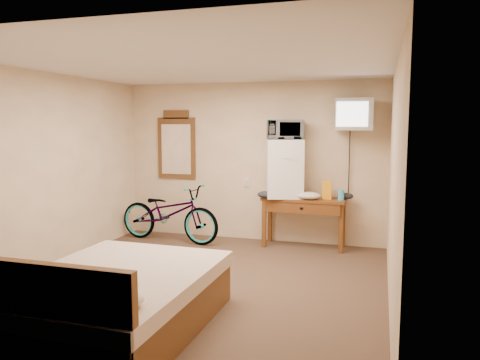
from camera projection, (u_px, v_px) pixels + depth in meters
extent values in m
plane|color=#403120|center=(198.00, 285.00, 5.40)|extent=(4.60, 4.60, 0.00)
plane|color=silver|center=(196.00, 64.00, 5.11)|extent=(4.60, 4.60, 0.00)
cube|color=beige|center=(252.00, 162.00, 7.44)|extent=(4.20, 0.04, 2.50)
cube|color=beige|center=(66.00, 216.00, 3.07)|extent=(4.20, 0.04, 2.50)
cube|color=beige|center=(41.00, 172.00, 5.86)|extent=(0.04, 4.60, 2.50)
cube|color=beige|center=(393.00, 185.00, 4.65)|extent=(0.04, 4.60, 2.50)
cube|color=silver|center=(246.00, 182.00, 7.49)|extent=(0.08, 0.01, 0.13)
cube|color=brown|center=(304.00, 199.00, 7.00)|extent=(1.25, 0.52, 0.04)
cube|color=brown|center=(264.00, 224.00, 7.03)|extent=(0.06, 0.06, 0.71)
cube|color=brown|center=(341.00, 229.00, 6.70)|extent=(0.06, 0.06, 0.71)
cube|color=brown|center=(270.00, 219.00, 7.39)|extent=(0.06, 0.06, 0.71)
cube|color=brown|center=(343.00, 224.00, 7.06)|extent=(0.06, 0.06, 0.71)
cube|color=brown|center=(302.00, 208.00, 6.81)|extent=(1.12, 0.08, 0.16)
cube|color=black|center=(301.00, 208.00, 6.80)|extent=(0.05, 0.02, 0.03)
cube|color=white|center=(285.00, 168.00, 7.05)|extent=(0.65, 0.64, 0.87)
cube|color=#ADADA7|center=(281.00, 158.00, 6.78)|extent=(0.53, 0.01, 0.00)
cylinder|color=#ADADA7|center=(268.00, 173.00, 6.86)|extent=(0.02, 0.02, 0.31)
imported|color=white|center=(285.00, 130.00, 6.98)|extent=(0.61, 0.50, 0.29)
cube|color=orange|center=(327.00, 190.00, 6.87)|extent=(0.14, 0.08, 0.27)
cylinder|color=#43B0E5|center=(341.00, 195.00, 6.77)|extent=(0.09, 0.09, 0.16)
ellipsoid|color=beige|center=(309.00, 196.00, 6.86)|extent=(0.35, 0.27, 0.11)
ellipsoid|color=black|center=(267.00, 195.00, 6.97)|extent=(0.29, 0.21, 0.11)
ellipsoid|color=black|center=(346.00, 196.00, 6.87)|extent=(0.21, 0.17, 0.10)
cube|color=black|center=(354.00, 122.00, 6.90)|extent=(0.14, 0.02, 0.14)
cylinder|color=black|center=(354.00, 122.00, 6.86)|extent=(0.05, 0.30, 0.05)
cube|color=#ADADA7|center=(353.00, 114.00, 6.63)|extent=(0.56, 0.49, 0.45)
cube|color=white|center=(352.00, 114.00, 6.43)|extent=(0.42, 0.06, 0.34)
cube|color=black|center=(354.00, 115.00, 6.84)|extent=(0.32, 0.05, 0.28)
cube|color=brown|center=(177.00, 148.00, 7.76)|extent=(0.66, 0.04, 1.00)
cube|color=brown|center=(176.00, 114.00, 7.70)|extent=(0.44, 0.04, 0.14)
cube|color=white|center=(176.00, 149.00, 7.74)|extent=(0.52, 0.01, 0.82)
imported|color=black|center=(169.00, 213.00, 7.38)|extent=(1.79, 0.81, 0.91)
cube|color=brown|center=(116.00, 308.00, 4.22)|extent=(1.53, 2.03, 0.40)
cube|color=beige|center=(115.00, 281.00, 4.19)|extent=(1.58, 2.07, 0.14)
cube|color=brown|center=(40.00, 311.00, 3.27)|extent=(1.50, 0.08, 0.70)
ellipsoid|color=white|center=(30.00, 287.00, 3.66)|extent=(0.57, 0.35, 0.20)
ellipsoid|color=white|center=(108.00, 296.00, 3.46)|extent=(0.57, 0.35, 0.20)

